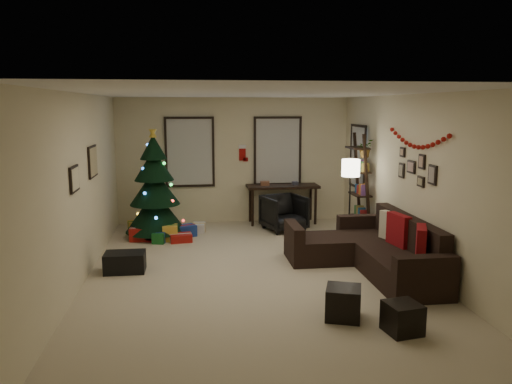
{
  "coord_description": "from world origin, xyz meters",
  "views": [
    {
      "loc": [
        -0.93,
        -7.25,
        2.51
      ],
      "look_at": [
        0.1,
        0.6,
        1.15
      ],
      "focal_mm": 35.02,
      "sensor_mm": 36.0,
      "label": 1
    }
  ],
  "objects_px": {
    "christmas_tree": "(155,191)",
    "sofa": "(372,251)",
    "desk_chair": "(284,213)",
    "desk": "(283,190)",
    "bookshelf": "(361,188)"
  },
  "relations": [
    {
      "from": "christmas_tree",
      "to": "sofa",
      "type": "relative_size",
      "value": 0.81
    },
    {
      "from": "desk",
      "to": "desk_chair",
      "type": "distance_m",
      "value": 0.75
    },
    {
      "from": "christmas_tree",
      "to": "desk",
      "type": "height_order",
      "value": "christmas_tree"
    },
    {
      "from": "sofa",
      "to": "desk",
      "type": "height_order",
      "value": "sofa"
    },
    {
      "from": "christmas_tree",
      "to": "desk",
      "type": "xyz_separation_m",
      "value": [
        2.66,
        0.82,
        -0.16
      ]
    },
    {
      "from": "sofa",
      "to": "desk",
      "type": "relative_size",
      "value": 1.72
    },
    {
      "from": "bookshelf",
      "to": "christmas_tree",
      "type": "bearing_deg",
      "value": 172.0
    },
    {
      "from": "sofa",
      "to": "christmas_tree",
      "type": "bearing_deg",
      "value": 144.91
    },
    {
      "from": "desk",
      "to": "desk_chair",
      "type": "height_order",
      "value": "desk"
    },
    {
      "from": "desk_chair",
      "to": "bookshelf",
      "type": "height_order",
      "value": "bookshelf"
    },
    {
      "from": "sofa",
      "to": "desk_chair",
      "type": "relative_size",
      "value": 3.63
    },
    {
      "from": "sofa",
      "to": "bookshelf",
      "type": "xyz_separation_m",
      "value": [
        0.45,
        1.89,
        0.7
      ]
    },
    {
      "from": "sofa",
      "to": "bookshelf",
      "type": "distance_m",
      "value": 2.07
    },
    {
      "from": "christmas_tree",
      "to": "desk",
      "type": "bearing_deg",
      "value": 17.06
    },
    {
      "from": "desk_chair",
      "to": "desk",
      "type": "bearing_deg",
      "value": 64.0
    }
  ]
}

